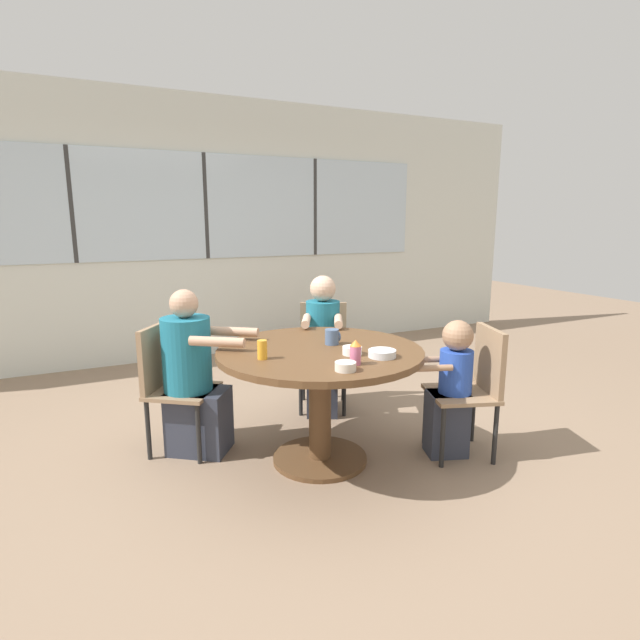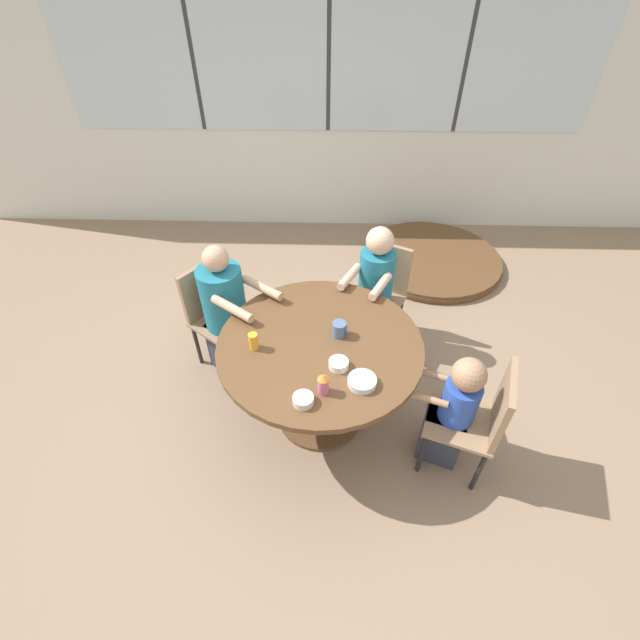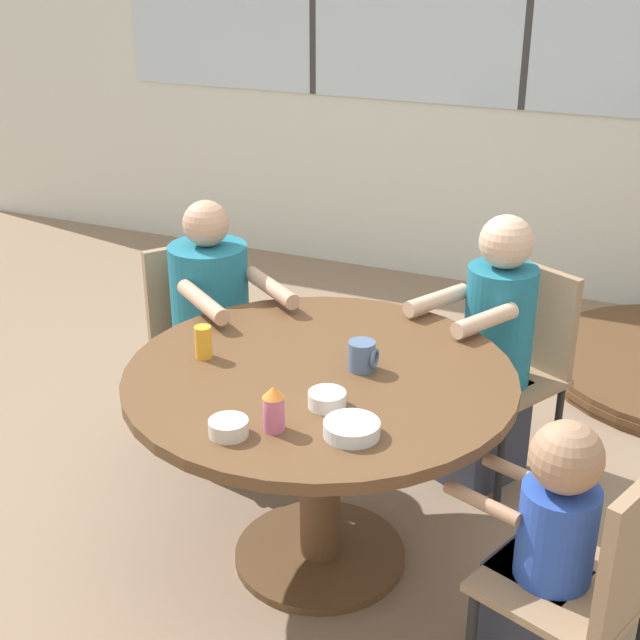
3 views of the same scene
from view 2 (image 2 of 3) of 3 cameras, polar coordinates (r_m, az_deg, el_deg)
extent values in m
plane|color=#8C725B|center=(3.17, 0.00, -12.54)|extent=(16.00, 16.00, 0.00)
cube|color=silver|center=(4.87, 1.12, 27.62)|extent=(8.40, 0.06, 2.80)
cube|color=silver|center=(4.77, 1.16, 30.39)|extent=(5.20, 0.02, 1.11)
cube|color=#333333|center=(4.95, -16.37, 29.44)|extent=(0.04, 0.01, 1.11)
cube|color=#333333|center=(4.77, 1.16, 30.37)|extent=(0.04, 0.01, 1.11)
cube|color=#333333|center=(4.93, 18.71, 28.95)|extent=(0.04, 0.01, 1.11)
cylinder|color=brown|center=(2.62, 0.00, -3.28)|extent=(1.27, 1.27, 0.04)
cylinder|color=brown|center=(2.89, 0.00, -8.47)|extent=(0.14, 0.14, 0.70)
cylinder|color=brown|center=(3.16, 0.00, -12.38)|extent=(0.60, 0.60, 0.03)
cube|color=#937556|center=(3.45, 7.38, 2.45)|extent=(0.54, 0.54, 0.03)
cube|color=#937556|center=(3.46, 8.89, 6.95)|extent=(0.35, 0.21, 0.42)
cylinder|color=black|center=(3.43, 8.55, -2.74)|extent=(0.03, 0.03, 0.40)
cylinder|color=black|center=(3.52, 3.45, -0.89)|extent=(0.03, 0.03, 0.40)
cylinder|color=black|center=(3.67, 10.58, 0.52)|extent=(0.03, 0.03, 0.40)
cylinder|color=black|center=(3.75, 5.76, 2.17)|extent=(0.03, 0.03, 0.40)
cube|color=#937556|center=(3.32, -12.64, -0.25)|extent=(0.56, 0.56, 0.03)
cube|color=#937556|center=(3.30, -15.32, 3.91)|extent=(0.25, 0.33, 0.42)
cylinder|color=black|center=(3.44, -8.16, -2.52)|extent=(0.03, 0.03, 0.40)
cylinder|color=black|center=(3.29, -12.24, -5.77)|extent=(0.03, 0.03, 0.40)
cylinder|color=black|center=(3.64, -12.04, -0.24)|extent=(0.03, 0.03, 0.40)
cylinder|color=black|center=(3.49, -16.04, -3.18)|extent=(0.03, 0.03, 0.40)
cube|color=#937556|center=(2.78, 18.28, -12.48)|extent=(0.51, 0.51, 0.03)
cube|color=#937556|center=(2.63, 23.18, -10.44)|extent=(0.16, 0.37, 0.42)
cylinder|color=black|center=(2.84, 13.42, -16.85)|extent=(0.03, 0.03, 0.40)
cylinder|color=black|center=(3.04, 14.67, -11.64)|extent=(0.03, 0.03, 0.40)
cylinder|color=black|center=(2.87, 20.38, -18.40)|extent=(0.03, 0.03, 0.40)
cylinder|color=black|center=(3.06, 21.02, -13.10)|extent=(0.03, 0.03, 0.40)
cube|color=#333847|center=(3.51, 6.50, -0.90)|extent=(0.36, 0.39, 0.42)
cylinder|color=#1E7089|center=(3.27, 7.47, 5.41)|extent=(0.26, 0.26, 0.47)
sphere|color=#DBB293|center=(3.09, 8.01, 10.42)|extent=(0.20, 0.20, 0.20)
cylinder|color=#DBB293|center=(3.00, 8.05, 4.46)|extent=(0.19, 0.29, 0.06)
cylinder|color=#DBB293|center=(3.07, 3.96, 5.79)|extent=(0.19, 0.29, 0.06)
cube|color=#333847|center=(3.39, -10.98, -3.46)|extent=(0.47, 0.45, 0.42)
cylinder|color=#1E7089|center=(3.13, -12.81, 2.91)|extent=(0.31, 0.31, 0.48)
sphere|color=tan|center=(2.94, -13.77, 7.95)|extent=(0.18, 0.18, 0.18)
cylinder|color=tan|center=(2.96, -7.72, 4.31)|extent=(0.31, 0.25, 0.06)
cylinder|color=tan|center=(2.82, -11.62, 1.51)|extent=(0.31, 0.25, 0.06)
cube|color=#333847|center=(2.93, 15.84, -14.43)|extent=(0.30, 0.26, 0.42)
cylinder|color=#284CB7|center=(2.66, 18.12, -10.33)|extent=(0.21, 0.21, 0.28)
sphere|color=#A37A5B|center=(2.48, 19.26, -6.91)|extent=(0.19, 0.19, 0.19)
cylinder|color=#A37A5B|center=(2.54, 14.16, -10.15)|extent=(0.23, 0.12, 0.04)
cylinder|color=#A37A5B|center=(2.67, 14.90, -7.14)|extent=(0.23, 0.12, 0.04)
cylinder|color=slate|center=(2.62, 2.58, -1.23)|extent=(0.09, 0.09, 0.10)
torus|color=slate|center=(2.63, 3.53, -1.24)|extent=(0.01, 0.07, 0.07)
cylinder|color=#CC668C|center=(2.31, 0.44, -8.73)|extent=(0.06, 0.06, 0.10)
cone|color=orange|center=(2.26, 0.45, -7.61)|extent=(0.06, 0.06, 0.03)
cylinder|color=gold|center=(2.57, -8.86, -2.83)|extent=(0.06, 0.06, 0.11)
cylinder|color=white|center=(2.45, 2.50, -5.89)|extent=(0.11, 0.11, 0.05)
cylinder|color=silver|center=(2.29, -2.26, -10.60)|extent=(0.11, 0.11, 0.05)
cylinder|color=silver|center=(2.38, 5.63, -8.15)|extent=(0.16, 0.16, 0.04)
cylinder|color=brown|center=(4.75, 14.48, 7.61)|extent=(1.45, 1.45, 0.03)
cylinder|color=brown|center=(4.74, 14.54, 7.91)|extent=(1.46, 1.46, 0.03)
cylinder|color=brown|center=(4.72, 14.60, 8.21)|extent=(1.45, 1.45, 0.03)
camera|label=1|loc=(1.88, -84.81, -43.07)|focal=28.00mm
camera|label=3|loc=(1.20, 91.24, -36.61)|focal=50.00mm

